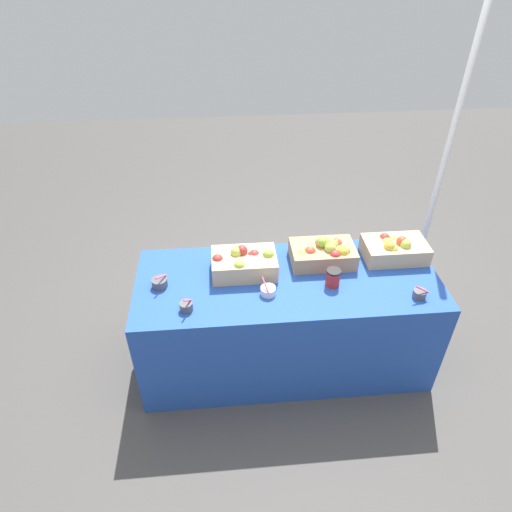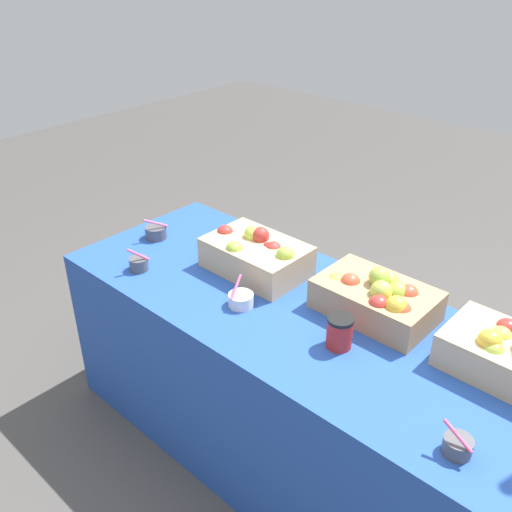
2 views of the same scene
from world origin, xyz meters
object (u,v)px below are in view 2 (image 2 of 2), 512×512
object	(u,v)px
sample_bowl_extra	(139,264)
coffee_cup	(340,332)
sample_bowl_mid	(458,446)
sample_bowl_far	(156,232)
apple_crate_right	(256,254)
apple_crate_left	(511,356)
apple_crate_middle	(377,298)
sample_bowl_near	(241,300)

from	to	relation	value
sample_bowl_extra	coffee_cup	size ratio (longest dim) A/B	1.00
sample_bowl_mid	sample_bowl_far	size ratio (longest dim) A/B	0.95
apple_crate_right	sample_bowl_far	world-z (taller)	apple_crate_right
sample_bowl_mid	coffee_cup	world-z (taller)	coffee_cup
apple_crate_right	sample_bowl_mid	bearing A→B (deg)	-18.07
apple_crate_left	apple_crate_middle	xyz separation A→B (m)	(-0.47, -0.01, 0.00)
sample_bowl_near	apple_crate_middle	bearing A→B (deg)	35.94
apple_crate_left	sample_bowl_mid	bearing A→B (deg)	-86.47
apple_crate_right	coffee_cup	size ratio (longest dim) A/B	3.58
apple_crate_left	sample_bowl_extra	xyz separation A→B (m)	(-1.35, -0.39, -0.04)
apple_crate_left	sample_bowl_near	distance (m)	0.91
sample_bowl_mid	sample_bowl_far	world-z (taller)	sample_bowl_far
sample_bowl_near	sample_bowl_far	world-z (taller)	same
sample_bowl_extra	apple_crate_middle	bearing A→B (deg)	23.56
apple_crate_left	apple_crate_right	xyz separation A→B (m)	(-0.99, -0.07, 0.01)
apple_crate_right	sample_bowl_near	size ratio (longest dim) A/B	3.76
apple_crate_left	sample_bowl_mid	distance (m)	0.40
apple_crate_middle	coffee_cup	size ratio (longest dim) A/B	3.66
apple_crate_middle	apple_crate_right	bearing A→B (deg)	-173.29
apple_crate_left	sample_bowl_near	world-z (taller)	apple_crate_left
sample_bowl_extra	apple_crate_right	bearing A→B (deg)	42.19
coffee_cup	apple_crate_middle	bearing A→B (deg)	91.88
sample_bowl_extra	coffee_cup	world-z (taller)	same
sample_bowl_mid	sample_bowl_extra	size ratio (longest dim) A/B	0.92
apple_crate_right	sample_bowl_far	size ratio (longest dim) A/B	3.73
sample_bowl_far	sample_bowl_near	bearing A→B (deg)	-11.06
apple_crate_middle	coffee_cup	xyz separation A→B (m)	(0.01, -0.24, -0.02)
sample_bowl_near	sample_bowl_far	bearing A→B (deg)	168.94
sample_bowl_far	coffee_cup	size ratio (longest dim) A/B	0.96
sample_bowl_near	sample_bowl_extra	bearing A→B (deg)	-168.73
sample_bowl_near	sample_bowl_mid	world-z (taller)	sample_bowl_near
sample_bowl_mid	coffee_cup	distance (m)	0.51
apple_crate_right	sample_bowl_near	world-z (taller)	apple_crate_right
apple_crate_middle	sample_bowl_extra	distance (m)	0.96
sample_bowl_near	coffee_cup	distance (m)	0.41
apple_crate_right	sample_bowl_near	distance (m)	0.26
apple_crate_middle	sample_bowl_near	distance (m)	0.49
apple_crate_right	sample_bowl_far	xyz separation A→B (m)	(-0.52, -0.10, -0.04)
apple_crate_right	apple_crate_middle	bearing A→B (deg)	6.71
apple_crate_left	sample_bowl_far	bearing A→B (deg)	-173.78
sample_bowl_near	sample_bowl_mid	size ratio (longest dim) A/B	1.05
apple_crate_middle	sample_bowl_far	bearing A→B (deg)	-171.36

